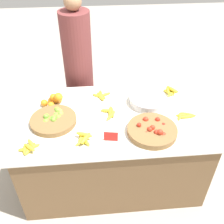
# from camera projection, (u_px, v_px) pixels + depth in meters

# --- Properties ---
(ground_plane) EXTENTS (12.00, 12.00, 0.00)m
(ground_plane) POSITION_uv_depth(u_px,v_px,m) (112.00, 171.00, 2.88)
(ground_plane) COLOR #ADA599
(market_table) EXTENTS (1.74, 1.04, 0.79)m
(market_table) POSITION_uv_depth(u_px,v_px,m) (112.00, 146.00, 2.63)
(market_table) COLOR brown
(market_table) RESTS_ON ground_plane
(lime_bowl) EXTENTS (0.40, 0.40, 0.08)m
(lime_bowl) POSITION_uv_depth(u_px,v_px,m) (54.00, 120.00, 2.31)
(lime_bowl) COLOR olive
(lime_bowl) RESTS_ON market_table
(tomato_basket) EXTENTS (0.42, 0.42, 0.09)m
(tomato_basket) POSITION_uv_depth(u_px,v_px,m) (152.00, 130.00, 2.20)
(tomato_basket) COLOR olive
(tomato_basket) RESTS_ON market_table
(orange_pile) EXTENTS (0.22, 0.16, 0.14)m
(orange_pile) POSITION_uv_depth(u_px,v_px,m) (54.00, 100.00, 2.50)
(orange_pile) COLOR orange
(orange_pile) RESTS_ON market_table
(metal_bowl) EXTENTS (0.35, 0.35, 0.07)m
(metal_bowl) POSITION_uv_depth(u_px,v_px,m) (148.00, 100.00, 2.52)
(metal_bowl) COLOR silver
(metal_bowl) RESTS_ON market_table
(price_sign) EXTENTS (0.11, 0.02, 0.09)m
(price_sign) POSITION_uv_depth(u_px,v_px,m) (111.00, 137.00, 2.11)
(price_sign) COLOR red
(price_sign) RESTS_ON market_table
(banana_bunch_middle_right) EXTENTS (0.15, 0.21, 0.03)m
(banana_bunch_middle_right) POSITION_uv_depth(u_px,v_px,m) (110.00, 112.00, 2.41)
(banana_bunch_middle_right) COLOR yellow
(banana_bunch_middle_right) RESTS_ON market_table
(banana_bunch_front_left) EXTENTS (0.20, 0.19, 0.04)m
(banana_bunch_front_left) POSITION_uv_depth(u_px,v_px,m) (101.00, 95.00, 2.62)
(banana_bunch_front_left) COLOR yellow
(banana_bunch_front_left) RESTS_ON market_table
(banana_bunch_front_right) EXTENTS (0.19, 0.12, 0.03)m
(banana_bunch_front_right) POSITION_uv_depth(u_px,v_px,m) (185.00, 115.00, 2.37)
(banana_bunch_front_right) COLOR yellow
(banana_bunch_front_right) RESTS_ON market_table
(banana_bunch_front_center) EXTENTS (0.16, 0.17, 0.06)m
(banana_bunch_front_center) POSITION_uv_depth(u_px,v_px,m) (171.00, 91.00, 2.67)
(banana_bunch_front_center) COLOR yellow
(banana_bunch_front_center) RESTS_ON market_table
(banana_bunch_back_center) EXTENTS (0.15, 0.16, 0.06)m
(banana_bunch_back_center) POSITION_uv_depth(u_px,v_px,m) (84.00, 138.00, 2.13)
(banana_bunch_back_center) COLOR yellow
(banana_bunch_back_center) RESTS_ON market_table
(banana_bunch_middle_left) EXTENTS (0.17, 0.16, 0.06)m
(banana_bunch_middle_left) POSITION_uv_depth(u_px,v_px,m) (29.00, 148.00, 2.05)
(banana_bunch_middle_left) COLOR yellow
(banana_bunch_middle_left) RESTS_ON market_table
(vendor_person) EXTENTS (0.32, 0.32, 1.66)m
(vendor_person) POSITION_uv_depth(u_px,v_px,m) (79.00, 75.00, 3.00)
(vendor_person) COLOR brown
(vendor_person) RESTS_ON ground_plane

